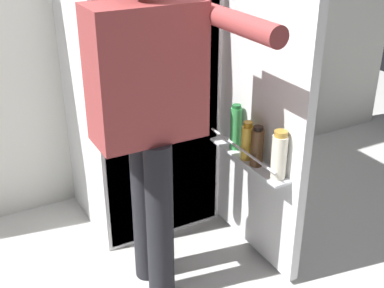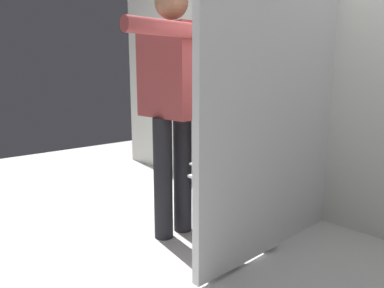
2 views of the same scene
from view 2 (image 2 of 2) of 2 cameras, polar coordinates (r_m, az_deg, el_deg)
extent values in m
plane|color=silver|center=(2.36, 2.14, -15.15)|extent=(6.68, 6.68, 0.00)
cube|color=silver|center=(2.84, 16.18, 14.85)|extent=(4.40, 0.10, 2.50)
cube|color=white|center=(2.55, 11.35, 5.51)|extent=(0.67, 0.61, 1.61)
cube|color=white|center=(2.31, 6.83, 5.12)|extent=(0.63, 0.01, 1.57)
cube|color=white|center=(2.34, 7.62, 6.75)|extent=(0.59, 0.09, 0.01)
cube|color=white|center=(1.83, 8.27, 3.76)|extent=(0.05, 0.66, 1.56)
cube|color=white|center=(1.92, 6.47, -3.86)|extent=(0.09, 0.56, 0.01)
cylinder|color=silver|center=(1.93, 5.64, -1.89)|extent=(0.01, 0.54, 0.01)
cylinder|color=green|center=(1.98, 8.89, -0.11)|extent=(0.06, 0.06, 0.21)
cylinder|color=#195B28|center=(1.97, 8.99, 3.20)|extent=(0.04, 0.04, 0.02)
cylinder|color=gold|center=(1.91, 6.34, -1.25)|extent=(0.06, 0.06, 0.17)
cylinder|color=#BC8419|center=(1.89, 6.40, 1.56)|extent=(0.04, 0.04, 0.02)
cylinder|color=brown|center=(1.85, 4.78, -1.39)|extent=(0.06, 0.06, 0.18)
cylinder|color=black|center=(1.83, 4.83, 1.61)|extent=(0.05, 0.05, 0.02)
cylinder|color=#EDE5CC|center=(1.74, 1.86, -1.75)|extent=(0.07, 0.07, 0.20)
cylinder|color=#B78933|center=(1.72, 1.88, 1.96)|extent=(0.06, 0.06, 0.02)
cylinder|color=#4C7F3D|center=(2.25, 10.40, 7.93)|extent=(0.07, 0.07, 0.10)
cylinder|color=black|center=(2.37, -1.51, -4.90)|extent=(0.12, 0.12, 0.78)
cylinder|color=black|center=(2.27, -4.65, -5.64)|extent=(0.12, 0.12, 0.78)
cube|color=#9E3D3D|center=(2.23, -3.22, 11.38)|extent=(0.45, 0.22, 0.55)
sphere|color=#936B4C|center=(2.27, -3.34, 21.69)|extent=(0.20, 0.20, 0.20)
cylinder|color=#9E3D3D|center=(2.38, 1.12, 10.79)|extent=(0.08, 0.08, 0.52)
cylinder|color=#9E3D3D|center=(1.90, -3.73, 17.97)|extent=(0.08, 0.52, 0.08)
camera|label=1|loc=(2.60, -53.07, 20.86)|focal=47.43mm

